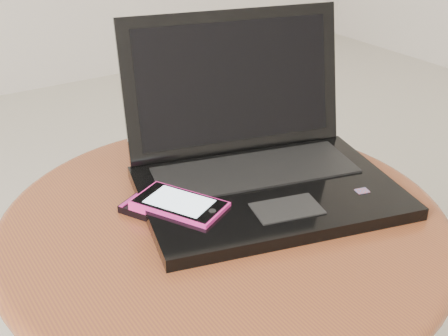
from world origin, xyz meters
TOP-DOWN VIEW (x-y plane):
  - table at (-0.07, 0.04)m, footprint 0.59×0.59m
  - laptop at (0.01, 0.08)m, footprint 0.40×0.36m
  - phone_black at (-0.14, 0.08)m, footprint 0.11×0.13m
  - phone_pink at (-0.13, 0.06)m, footprint 0.11×0.13m

SIDE VIEW (x-z plane):
  - table at x=-0.07m, z-range 0.13..0.60m
  - phone_black at x=-0.14m, z-range 0.47..0.48m
  - phone_pink at x=-0.13m, z-range 0.48..0.49m
  - laptop at x=0.01m, z-range 0.40..0.62m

